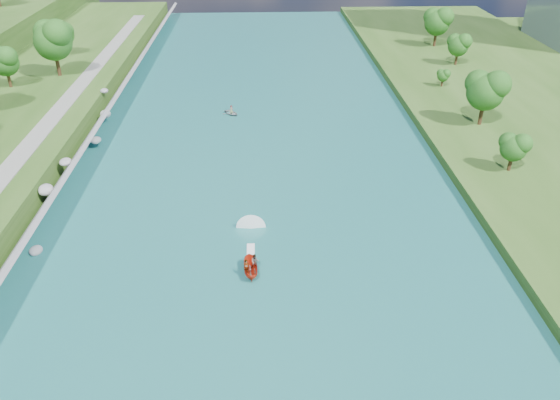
{
  "coord_description": "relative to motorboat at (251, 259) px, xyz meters",
  "views": [
    {
      "loc": [
        0.69,
        -40.48,
        36.45
      ],
      "look_at": [
        3.06,
        17.3,
        2.5
      ],
      "focal_mm": 35.0,
      "sensor_mm": 36.0,
      "label": 1
    }
  ],
  "objects": [
    {
      "name": "riprap_bank",
      "position": [
        -25.32,
        11.39,
        1.07
      ],
      "size": [
        4.51,
        236.0,
        4.57
      ],
      "color": "slate",
      "rests_on": "ground"
    },
    {
      "name": "trees_east",
      "position": [
        41.2,
        35.01,
        5.34
      ],
      "size": [
        13.64,
        135.31,
        10.77
      ],
      "color": "#155217",
      "rests_on": "berm_east"
    },
    {
      "name": "river_water",
      "position": [
        0.54,
        12.23,
        -0.69
      ],
      "size": [
        55.0,
        240.0,
        0.1
      ],
      "primitive_type": "cube",
      "color": "#195B61",
      "rests_on": "ground"
    },
    {
      "name": "raft",
      "position": [
        -3.69,
        44.41,
        -0.25
      ],
      "size": [
        3.85,
        3.96,
        1.68
      ],
      "rotation": [
        0.0,
        0.0,
        0.7
      ],
      "color": "gray",
      "rests_on": "river_water"
    },
    {
      "name": "motorboat",
      "position": [
        0.0,
        0.0,
        0.0
      ],
      "size": [
        3.6,
        18.76,
        2.06
      ],
      "rotation": [
        0.0,
        0.0,
        3.22
      ],
      "color": "#B6250E",
      "rests_on": "river_water"
    },
    {
      "name": "ground",
      "position": [
        0.54,
        -7.77,
        -0.74
      ],
      "size": [
        260.0,
        260.0,
        0.0
      ],
      "primitive_type": "plane",
      "color": "#2D5119",
      "rests_on": "ground"
    }
  ]
}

